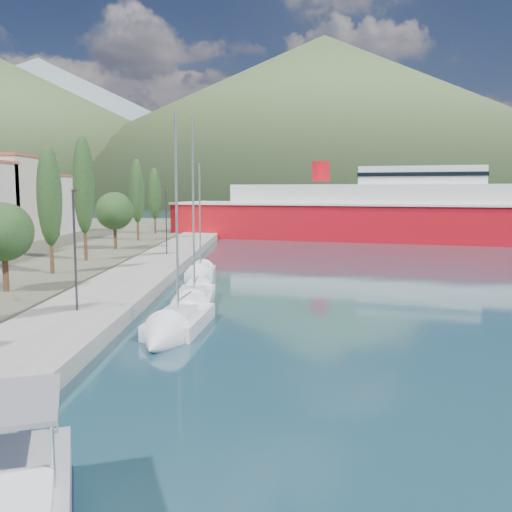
{
  "coord_description": "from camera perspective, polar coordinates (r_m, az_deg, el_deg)",
  "views": [
    {
      "loc": [
        0.6,
        -14.72,
        6.82
      ],
      "look_at": [
        0.0,
        14.0,
        3.5
      ],
      "focal_mm": 40.0,
      "sensor_mm": 36.0,
      "label": 1
    }
  ],
  "objects": [
    {
      "name": "ground",
      "position": [
        134.89,
        0.94,
        3.7
      ],
      "size": [
        1400.0,
        1400.0,
        0.0
      ],
      "primitive_type": "plane",
      "color": "#193A46"
    },
    {
      "name": "quay",
      "position": [
        42.33,
        -11.94,
        -2.27
      ],
      "size": [
        5.0,
        88.0,
        0.8
      ],
      "primitive_type": "cube",
      "color": "gray",
      "rests_on": "ground"
    },
    {
      "name": "hills_far",
      "position": [
        652.13,
        13.74,
        12.63
      ],
      "size": [
        1480.0,
        900.0,
        180.0
      ],
      "color": "slate",
      "rests_on": "ground"
    },
    {
      "name": "hills_near",
      "position": [
        401.53,
        15.61,
        12.42
      ],
      "size": [
        1010.0,
        520.0,
        115.0
      ],
      "color": "#435731",
      "rests_on": "ground"
    },
    {
      "name": "tree_row",
      "position": [
        49.75,
        -17.55,
        5.16
      ],
      "size": [
        3.9,
        64.91,
        11.13
      ],
      "color": "#47301E",
      "rests_on": "land_strip"
    },
    {
      "name": "lamp_posts",
      "position": [
        30.83,
        -16.96,
        1.21
      ],
      "size": [
        0.15,
        48.24,
        6.06
      ],
      "color": "#2D2D33",
      "rests_on": "quay"
    },
    {
      "name": "sailboat_near",
      "position": [
        26.94,
        -8.63,
        -7.47
      ],
      "size": [
        3.17,
        8.11,
        11.35
      ],
      "color": "silver",
      "rests_on": "ground"
    },
    {
      "name": "sailboat_mid",
      "position": [
        32.91,
        -6.42,
        -4.89
      ],
      "size": [
        2.48,
        8.29,
        11.82
      ],
      "color": "silver",
      "rests_on": "ground"
    },
    {
      "name": "sailboat_far",
      "position": [
        43.62,
        -5.71,
        -2.06
      ],
      "size": [
        2.34,
        6.67,
        9.7
      ],
      "color": "silver",
      "rests_on": "ground"
    },
    {
      "name": "ferry",
      "position": [
        80.68,
        12.14,
        4.08
      ],
      "size": [
        58.61,
        28.45,
        11.43
      ],
      "color": "red",
      "rests_on": "ground"
    }
  ]
}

